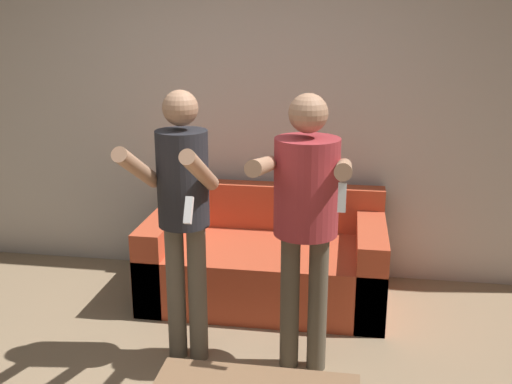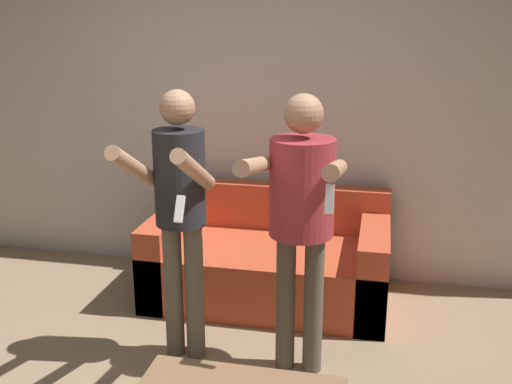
# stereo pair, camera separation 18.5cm
# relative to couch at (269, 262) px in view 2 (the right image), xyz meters

# --- Properties ---
(wall_back) EXTENTS (6.40, 0.06, 2.70)m
(wall_back) POSITION_rel_couch_xyz_m (-0.24, 0.50, 1.09)
(wall_back) COLOR beige
(wall_back) RESTS_ON ground_plane
(couch) EXTENTS (1.68, 0.93, 0.76)m
(couch) POSITION_rel_couch_xyz_m (0.00, 0.00, 0.00)
(couch) COLOR #C64C2D
(couch) RESTS_ON ground_plane
(person_standing_left) EXTENTS (0.41, 0.67, 1.60)m
(person_standing_left) POSITION_rel_couch_xyz_m (-0.34, -0.92, 0.72)
(person_standing_left) COLOR #6B6051
(person_standing_left) RESTS_ON ground_plane
(person_standing_right) EXTENTS (0.47, 0.78, 1.60)m
(person_standing_right) POSITION_rel_couch_xyz_m (0.34, -0.92, 0.75)
(person_standing_right) COLOR brown
(person_standing_right) RESTS_ON ground_plane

